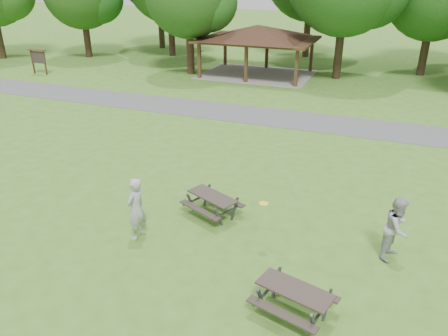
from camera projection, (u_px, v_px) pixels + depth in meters
ground at (142, 257)px, 12.71m from camera, size 160.00×160.00×0.00m
asphalt_path at (272, 117)px, 24.56m from camera, size 120.00×3.20×0.02m
pavilion at (258, 34)px, 33.07m from camera, size 8.60×7.01×3.76m
notice_board at (38, 57)px, 33.98m from camera, size 1.60×0.30×1.88m
picnic_table_middle at (212, 200)px, 14.64m from camera, size 2.19×2.01×0.77m
picnic_table_far at (294, 295)px, 10.39m from camera, size 2.12×1.87×0.78m
frisbee_in_flight at (264, 203)px, 12.57m from camera, size 0.30×0.30×0.02m
frisbee_thrower at (136, 209)px, 13.22m from camera, size 0.58×0.80×2.03m
frisbee_catcher at (397, 228)px, 12.34m from camera, size 1.00×1.12×1.92m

